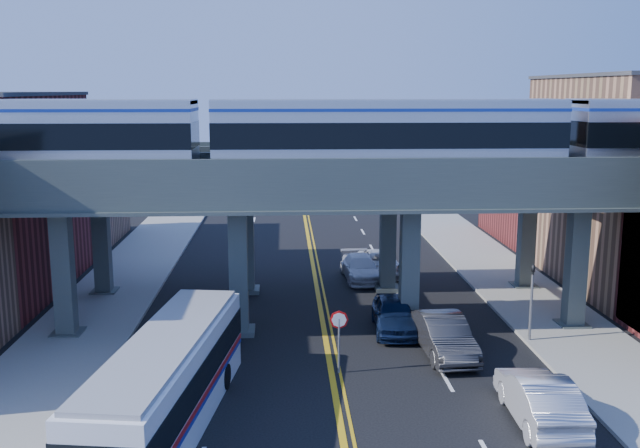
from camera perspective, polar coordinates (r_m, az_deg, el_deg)
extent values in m
plane|color=black|center=(26.81, 1.37, -14.27)|extent=(120.00, 120.00, 0.00)
cube|color=gray|center=(37.30, -17.92, -7.38)|extent=(5.00, 70.00, 0.16)
cube|color=gray|center=(38.43, 17.68, -6.83)|extent=(5.00, 70.00, 0.16)
cube|color=#A06E53|center=(56.25, -20.13, 2.56)|extent=(8.00, 10.00, 8.00)
cube|color=#A06E53|center=(45.41, 23.76, 3.06)|extent=(8.00, 14.00, 12.00)
cube|color=maroon|center=(57.41, 17.89, 3.35)|extent=(8.00, 10.00, 9.00)
cube|color=#475251|center=(34.80, -19.82, -3.78)|extent=(0.85, 0.85, 6.00)
cube|color=#475251|center=(33.36, -6.53, -3.81)|extent=(0.85, 0.85, 6.00)
cube|color=#475251|center=(33.81, 7.16, -3.64)|extent=(0.85, 0.85, 6.00)
cube|color=#475251|center=(36.07, 19.79, -3.29)|extent=(0.85, 0.85, 6.00)
cube|color=#424B48|center=(32.62, 0.37, 2.56)|extent=(52.00, 3.60, 1.40)
cube|color=#475251|center=(41.37, -17.06, -1.38)|extent=(0.85, 0.85, 6.00)
cube|color=#475251|center=(40.17, -5.93, -1.32)|extent=(0.85, 0.85, 6.00)
cube|color=#475251|center=(40.54, 5.44, -1.20)|extent=(0.85, 0.85, 6.00)
cube|color=#475251|center=(42.44, 16.19, -1.04)|extent=(0.85, 0.85, 6.00)
cube|color=#424B48|center=(39.55, -0.22, 3.99)|extent=(52.00, 3.60, 1.40)
cube|color=black|center=(33.16, -14.71, 3.78)|extent=(2.27, 2.27, 0.26)
cube|color=silver|center=(34.38, -23.12, 6.49)|extent=(15.68, 2.99, 3.30)
cube|color=black|center=(34.37, -23.14, 6.74)|extent=(15.70, 3.05, 1.13)
cube|color=black|center=(32.46, -3.48, 3.97)|extent=(2.27, 2.27, 0.26)
cube|color=black|center=(33.88, 13.79, 3.97)|extent=(2.27, 2.27, 0.26)
cube|color=silver|center=(32.64, 5.39, 7.12)|extent=(15.68, 2.99, 3.30)
cube|color=black|center=(32.63, 5.40, 7.38)|extent=(15.70, 3.05, 1.13)
cube|color=black|center=(36.26, 23.61, 3.80)|extent=(2.27, 2.27, 0.26)
cylinder|color=slate|center=(29.15, 1.53, -9.72)|extent=(0.09, 0.09, 2.30)
cylinder|color=red|center=(28.79, 1.54, -7.67)|extent=(0.76, 0.04, 0.76)
cylinder|color=slate|center=(33.63, 16.52, -6.56)|extent=(0.12, 0.12, 3.20)
imported|color=black|center=(33.10, 16.70, -3.16)|extent=(0.15, 0.18, 0.90)
cube|color=white|center=(25.12, -12.12, -12.49)|extent=(4.22, 12.07, 3.06)
cube|color=black|center=(24.97, -12.15, -11.66)|extent=(4.29, 12.12, 1.04)
cube|color=#B21419|center=(25.24, -12.09, -13.11)|extent=(4.28, 12.12, 0.18)
cylinder|color=black|center=(28.44, -10.02, -11.85)|extent=(2.78, 1.35, 0.99)
imported|color=#101C3B|center=(34.26, 5.96, -7.20)|extent=(2.21, 4.96, 1.66)
imported|color=#28282A|center=(31.59, 9.90, -8.80)|extent=(2.10, 5.33, 1.73)
imported|color=silver|center=(44.47, 4.78, -3.14)|extent=(2.50, 5.20, 1.43)
imported|color=silver|center=(43.21, 3.28, -3.52)|extent=(2.38, 5.09, 1.44)
imported|color=#B4B3B9|center=(26.30, 17.16, -13.20)|extent=(2.02, 5.35, 1.74)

